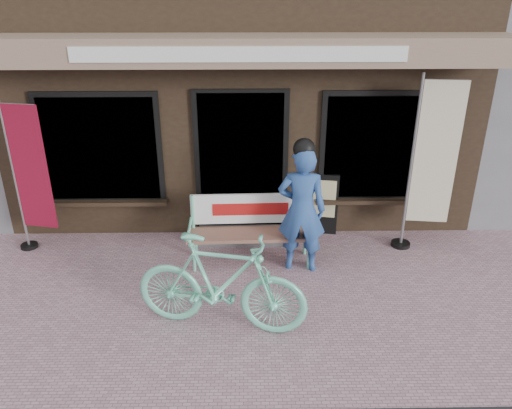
{
  "coord_description": "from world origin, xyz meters",
  "views": [
    {
      "loc": [
        0.1,
        -4.84,
        3.55
      ],
      "look_at": [
        0.19,
        0.7,
        1.05
      ],
      "focal_mm": 35.0,
      "sensor_mm": 36.0,
      "label": 1
    }
  ],
  "objects_px": {
    "person": "(302,208)",
    "bicycle": "(221,283)",
    "bench": "(251,224)",
    "nobori_cream": "(430,163)",
    "nobori_red": "(29,176)",
    "menu_stand": "(322,203)"
  },
  "relations": [
    {
      "from": "person",
      "to": "bicycle",
      "type": "relative_size",
      "value": 0.95
    },
    {
      "from": "bench",
      "to": "nobori_cream",
      "type": "xyz_separation_m",
      "value": [
        2.44,
        0.3,
        0.74
      ]
    },
    {
      "from": "bench",
      "to": "nobori_red",
      "type": "xyz_separation_m",
      "value": [
        -3.0,
        0.33,
        0.58
      ]
    },
    {
      "from": "nobori_red",
      "to": "menu_stand",
      "type": "xyz_separation_m",
      "value": [
        4.08,
        0.45,
        -0.64
      ]
    },
    {
      "from": "nobori_red",
      "to": "menu_stand",
      "type": "height_order",
      "value": "nobori_red"
    },
    {
      "from": "nobori_red",
      "to": "nobori_cream",
      "type": "xyz_separation_m",
      "value": [
        5.44,
        -0.03,
        0.16
      ]
    },
    {
      "from": "person",
      "to": "bicycle",
      "type": "bearing_deg",
      "value": -120.89
    },
    {
      "from": "bicycle",
      "to": "menu_stand",
      "type": "relative_size",
      "value": 1.98
    },
    {
      "from": "person",
      "to": "menu_stand",
      "type": "relative_size",
      "value": 1.89
    },
    {
      "from": "bicycle",
      "to": "nobori_red",
      "type": "height_order",
      "value": "nobori_red"
    },
    {
      "from": "bicycle",
      "to": "bench",
      "type": "bearing_deg",
      "value": -0.36
    },
    {
      "from": "menu_stand",
      "to": "bench",
      "type": "bearing_deg",
      "value": -133.44
    },
    {
      "from": "person",
      "to": "nobori_red",
      "type": "distance_m",
      "value": 3.71
    },
    {
      "from": "bench",
      "to": "menu_stand",
      "type": "height_order",
      "value": "menu_stand"
    },
    {
      "from": "nobori_cream",
      "to": "menu_stand",
      "type": "bearing_deg",
      "value": 167.84
    },
    {
      "from": "person",
      "to": "menu_stand",
      "type": "bearing_deg",
      "value": 75.03
    },
    {
      "from": "bicycle",
      "to": "person",
      "type": "bearing_deg",
      "value": -26.03
    },
    {
      "from": "menu_stand",
      "to": "bicycle",
      "type": "bearing_deg",
      "value": -111.21
    },
    {
      "from": "nobori_red",
      "to": "menu_stand",
      "type": "bearing_deg",
      "value": 17.98
    },
    {
      "from": "person",
      "to": "bench",
      "type": "bearing_deg",
      "value": 167.29
    },
    {
      "from": "bench",
      "to": "menu_stand",
      "type": "xyz_separation_m",
      "value": [
        1.07,
        0.78,
        -0.06
      ]
    },
    {
      "from": "person",
      "to": "nobori_cream",
      "type": "relative_size",
      "value": 0.73
    }
  ]
}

